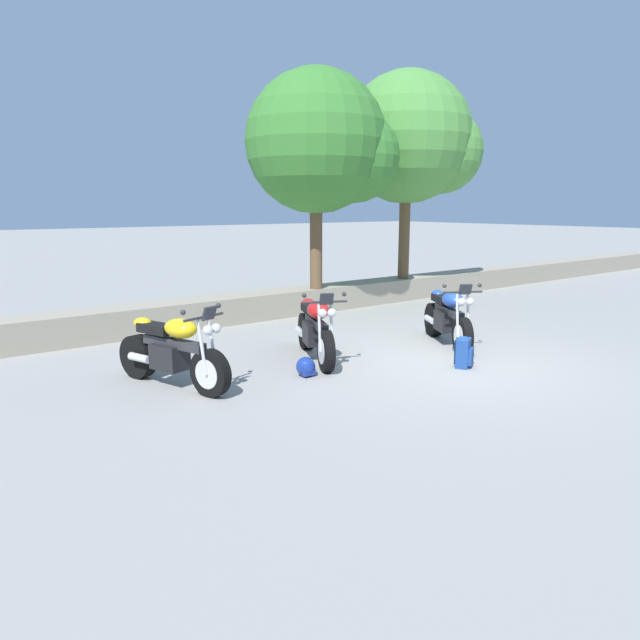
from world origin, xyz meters
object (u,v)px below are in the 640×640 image
motorcycle_red_centre (316,330)px  rider_backpack (464,352)px  leafy_tree_far_left (324,145)px  leafy_tree_mid_left (414,141)px  rider_helmet (306,367)px  motorcycle_blue_far_right (448,318)px  motorcycle_yellow_near_left (173,352)px

motorcycle_red_centre → rider_backpack: bearing=-48.8°
leafy_tree_far_left → leafy_tree_mid_left: leafy_tree_mid_left is taller
rider_backpack → rider_helmet: size_ratio=1.68×
rider_helmet → motorcycle_red_centre: bearing=43.9°
motorcycle_blue_far_right → leafy_tree_far_left: 4.99m
motorcycle_yellow_near_left → leafy_tree_mid_left: leafy_tree_mid_left is taller
motorcycle_red_centre → rider_helmet: size_ratio=6.91×
leafy_tree_mid_left → rider_backpack: bearing=-129.3°
motorcycle_blue_far_right → rider_backpack: 1.46m
motorcycle_yellow_near_left → motorcycle_red_centre: same height
motorcycle_yellow_near_left → motorcycle_blue_far_right: (4.80, -0.67, 0.00)m
rider_backpack → motorcycle_red_centre: bearing=131.2°
motorcycle_yellow_near_left → rider_helmet: (1.70, -0.69, -0.35)m
motorcycle_red_centre → rider_backpack: 2.30m
rider_helmet → rider_backpack: bearing=-26.5°
motorcycle_blue_far_right → leafy_tree_far_left: (0.24, 3.81, 3.21)m
rider_backpack → leafy_tree_far_left: (1.17, 4.91, 3.45)m
leafy_tree_mid_left → rider_helmet: bearing=-147.9°
rider_backpack → leafy_tree_mid_left: leafy_tree_mid_left is taller
motorcycle_red_centre → rider_helmet: motorcycle_red_centre is taller
motorcycle_blue_far_right → leafy_tree_far_left: size_ratio=0.39×
motorcycle_yellow_near_left → motorcycle_red_centre: 2.37m
rider_backpack → leafy_tree_mid_left: 7.50m
rider_helmet → leafy_tree_far_left: bearing=48.9°
motorcycle_blue_far_right → rider_backpack: size_ratio=3.96×
motorcycle_yellow_near_left → leafy_tree_far_left: (5.04, 3.14, 3.21)m
leafy_tree_far_left → leafy_tree_mid_left: size_ratio=0.93×
leafy_tree_far_left → motorcycle_yellow_near_left: bearing=-148.1°
motorcycle_red_centre → leafy_tree_far_left: 5.25m
motorcycle_yellow_near_left → leafy_tree_far_left: leafy_tree_far_left is taller
rider_backpack → rider_helmet: rider_backpack is taller
motorcycle_blue_far_right → leafy_tree_mid_left: (3.19, 3.93, 3.50)m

